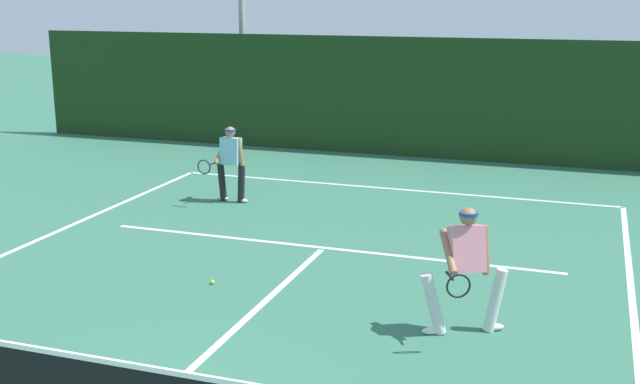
% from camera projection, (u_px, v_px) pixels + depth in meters
% --- Properties ---
extents(court_line_baseline_far, '(9.53, 0.10, 0.01)m').
position_uv_depth(court_line_baseline_far, '(388.00, 188.00, 17.16)').
color(court_line_baseline_far, white).
rests_on(court_line_baseline_far, ground_plane).
extents(court_line_service, '(7.77, 0.10, 0.01)m').
position_uv_depth(court_line_service, '(324.00, 248.00, 13.18)').
color(court_line_service, white).
rests_on(court_line_service, ground_plane).
extents(court_line_centre, '(0.10, 6.40, 0.01)m').
position_uv_depth(court_line_centre, '(240.00, 324.00, 10.14)').
color(court_line_centre, white).
rests_on(court_line_centre, ground_plane).
extents(player_near, '(1.06, 1.04, 1.62)m').
position_uv_depth(player_near, '(466.00, 265.00, 9.68)').
color(player_near, silver).
rests_on(player_near, ground_plane).
extents(player_far, '(0.82, 0.86, 1.54)m').
position_uv_depth(player_far, '(230.00, 161.00, 15.90)').
color(player_far, black).
rests_on(player_far, ground_plane).
extents(tennis_ball, '(0.07, 0.07, 0.07)m').
position_uv_depth(tennis_ball, '(212.00, 282.00, 11.53)').
color(tennis_ball, '#D1E033').
rests_on(tennis_ball, ground_plane).
extents(back_fence_windscreen, '(22.36, 0.12, 3.04)m').
position_uv_depth(back_fence_windscreen, '(425.00, 98.00, 20.07)').
color(back_fence_windscreen, '#1A3717').
rests_on(back_fence_windscreen, ground_plane).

